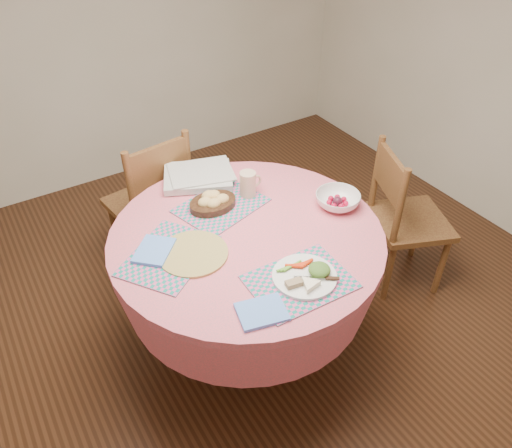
{
  "coord_description": "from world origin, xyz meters",
  "views": [
    {
      "loc": [
        -0.89,
        -1.49,
        2.16
      ],
      "look_at": [
        0.05,
        0.0,
        0.78
      ],
      "focal_mm": 35.0,
      "sensor_mm": 36.0,
      "label": 1
    }
  ],
  "objects_px": {
    "chair_right": "(403,216)",
    "fruit_bowl": "(338,200)",
    "chair_back": "(153,201)",
    "dinner_plate": "(307,275)",
    "wicker_trivet": "(193,253)",
    "latte_mug": "(248,184)",
    "bread_bowl": "(213,201)",
    "dining_table": "(247,265)"
  },
  "relations": [
    {
      "from": "chair_right",
      "to": "fruit_bowl",
      "type": "height_order",
      "value": "chair_right"
    },
    {
      "from": "chair_back",
      "to": "dinner_plate",
      "type": "relative_size",
      "value": 3.57
    },
    {
      "from": "wicker_trivet",
      "to": "dinner_plate",
      "type": "xyz_separation_m",
      "value": [
        0.32,
        -0.38,
        0.02
      ]
    },
    {
      "from": "chair_right",
      "to": "latte_mug",
      "type": "xyz_separation_m",
      "value": [
        -0.84,
        0.29,
        0.35
      ]
    },
    {
      "from": "wicker_trivet",
      "to": "bread_bowl",
      "type": "height_order",
      "value": "bread_bowl"
    },
    {
      "from": "dining_table",
      "to": "chair_back",
      "type": "height_order",
      "value": "chair_back"
    },
    {
      "from": "dining_table",
      "to": "fruit_bowl",
      "type": "height_order",
      "value": "fruit_bowl"
    },
    {
      "from": "chair_back",
      "to": "chair_right",
      "type": "bearing_deg",
      "value": 135.46
    },
    {
      "from": "chair_back",
      "to": "fruit_bowl",
      "type": "bearing_deg",
      "value": 117.55
    },
    {
      "from": "bread_bowl",
      "to": "chair_back",
      "type": "bearing_deg",
      "value": 100.61
    },
    {
      "from": "chair_back",
      "to": "fruit_bowl",
      "type": "relative_size",
      "value": 3.58
    },
    {
      "from": "dining_table",
      "to": "wicker_trivet",
      "type": "distance_m",
      "value": 0.33
    },
    {
      "from": "dining_table",
      "to": "dinner_plate",
      "type": "relative_size",
      "value": 4.75
    },
    {
      "from": "dining_table",
      "to": "chair_right",
      "type": "bearing_deg",
      "value": -2.28
    },
    {
      "from": "latte_mug",
      "to": "fruit_bowl",
      "type": "xyz_separation_m",
      "value": [
        0.31,
        -0.3,
        -0.04
      ]
    },
    {
      "from": "chair_right",
      "to": "chair_back",
      "type": "xyz_separation_m",
      "value": [
        -1.15,
        0.85,
        0.02
      ]
    },
    {
      "from": "fruit_bowl",
      "to": "chair_right",
      "type": "bearing_deg",
      "value": 1.56
    },
    {
      "from": "latte_mug",
      "to": "fruit_bowl",
      "type": "relative_size",
      "value": 0.48
    },
    {
      "from": "chair_right",
      "to": "fruit_bowl",
      "type": "bearing_deg",
      "value": 114.06
    },
    {
      "from": "dinner_plate",
      "to": "latte_mug",
      "type": "relative_size",
      "value": 2.09
    },
    {
      "from": "wicker_trivet",
      "to": "dinner_plate",
      "type": "distance_m",
      "value": 0.49
    },
    {
      "from": "dinner_plate",
      "to": "fruit_bowl",
      "type": "height_order",
      "value": "fruit_bowl"
    },
    {
      "from": "chair_right",
      "to": "wicker_trivet",
      "type": "xyz_separation_m",
      "value": [
        -1.27,
        0.04,
        0.29
      ]
    },
    {
      "from": "chair_right",
      "to": "wicker_trivet",
      "type": "distance_m",
      "value": 1.31
    },
    {
      "from": "chair_right",
      "to": "chair_back",
      "type": "bearing_deg",
      "value": 75.82
    },
    {
      "from": "latte_mug",
      "to": "wicker_trivet",
      "type": "bearing_deg",
      "value": -149.66
    },
    {
      "from": "fruit_bowl",
      "to": "latte_mug",
      "type": "bearing_deg",
      "value": 136.14
    },
    {
      "from": "dining_table",
      "to": "chair_right",
      "type": "distance_m",
      "value": 1.01
    },
    {
      "from": "dining_table",
      "to": "fruit_bowl",
      "type": "bearing_deg",
      "value": -6.51
    },
    {
      "from": "dinner_plate",
      "to": "bread_bowl",
      "type": "relative_size",
      "value": 1.13
    },
    {
      "from": "chair_back",
      "to": "latte_mug",
      "type": "xyz_separation_m",
      "value": [
        0.3,
        -0.57,
        0.33
      ]
    },
    {
      "from": "fruit_bowl",
      "to": "dining_table",
      "type": "bearing_deg",
      "value": 173.49
    },
    {
      "from": "latte_mug",
      "to": "bread_bowl",
      "type": "bearing_deg",
      "value": 179.19
    },
    {
      "from": "wicker_trivet",
      "to": "fruit_bowl",
      "type": "distance_m",
      "value": 0.75
    },
    {
      "from": "wicker_trivet",
      "to": "chair_back",
      "type": "bearing_deg",
      "value": 81.19
    },
    {
      "from": "chair_back",
      "to": "wicker_trivet",
      "type": "xyz_separation_m",
      "value": [
        -0.13,
        -0.82,
        0.27
      ]
    },
    {
      "from": "bread_bowl",
      "to": "fruit_bowl",
      "type": "relative_size",
      "value": 0.88
    },
    {
      "from": "chair_back",
      "to": "wicker_trivet",
      "type": "distance_m",
      "value": 0.87
    },
    {
      "from": "bread_bowl",
      "to": "dining_table",
      "type": "bearing_deg",
      "value": -81.88
    },
    {
      "from": "chair_right",
      "to": "wicker_trivet",
      "type": "height_order",
      "value": "chair_right"
    },
    {
      "from": "chair_right",
      "to": "bread_bowl",
      "type": "bearing_deg",
      "value": 96.91
    },
    {
      "from": "wicker_trivet",
      "to": "fruit_bowl",
      "type": "height_order",
      "value": "fruit_bowl"
    }
  ]
}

